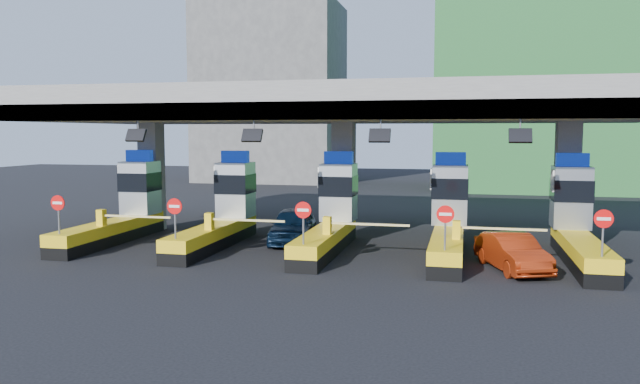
# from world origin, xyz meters

# --- Properties ---
(ground) EXTENTS (120.00, 120.00, 0.00)m
(ground) POSITION_xyz_m (0.00, 0.00, 0.00)
(ground) COLOR black
(ground) RESTS_ON ground
(toll_canopy) EXTENTS (28.00, 12.09, 7.00)m
(toll_canopy) POSITION_xyz_m (0.00, 2.87, 6.13)
(toll_canopy) COLOR slate
(toll_canopy) RESTS_ON ground
(toll_lane_far_left) EXTENTS (4.43, 8.00, 4.16)m
(toll_lane_far_left) POSITION_xyz_m (-10.00, 0.28, 1.40)
(toll_lane_far_left) COLOR black
(toll_lane_far_left) RESTS_ON ground
(toll_lane_left) EXTENTS (4.43, 8.00, 4.16)m
(toll_lane_left) POSITION_xyz_m (-5.00, 0.28, 1.40)
(toll_lane_left) COLOR black
(toll_lane_left) RESTS_ON ground
(toll_lane_center) EXTENTS (4.43, 8.00, 4.16)m
(toll_lane_center) POSITION_xyz_m (0.00, 0.28, 1.40)
(toll_lane_center) COLOR black
(toll_lane_center) RESTS_ON ground
(toll_lane_right) EXTENTS (4.43, 8.00, 4.16)m
(toll_lane_right) POSITION_xyz_m (5.00, 0.28, 1.40)
(toll_lane_right) COLOR black
(toll_lane_right) RESTS_ON ground
(toll_lane_far_right) EXTENTS (4.43, 8.00, 4.16)m
(toll_lane_far_right) POSITION_xyz_m (10.00, 0.28, 1.40)
(toll_lane_far_right) COLOR black
(toll_lane_far_right) RESTS_ON ground
(bg_building_scaffold) EXTENTS (18.00, 12.00, 28.00)m
(bg_building_scaffold) POSITION_xyz_m (12.00, 32.00, 14.00)
(bg_building_scaffold) COLOR #1E5926
(bg_building_scaffold) RESTS_ON ground
(bg_building_concrete) EXTENTS (14.00, 10.00, 18.00)m
(bg_building_concrete) POSITION_xyz_m (-14.00, 36.00, 9.00)
(bg_building_concrete) COLOR #4C4C49
(bg_building_concrete) RESTS_ON ground
(van) EXTENTS (2.51, 4.88, 1.59)m
(van) POSITION_xyz_m (-1.97, 1.07, 0.79)
(van) COLOR black
(van) RESTS_ON ground
(red_car) EXTENTS (2.71, 4.34, 1.35)m
(red_car) POSITION_xyz_m (7.36, -2.69, 0.67)
(red_car) COLOR maroon
(red_car) RESTS_ON ground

